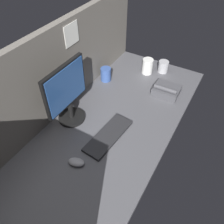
{
  "coord_description": "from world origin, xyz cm",
  "views": [
    {
      "loc": [
        -87.6,
        -53.85,
        112.15
      ],
      "look_at": [
        -3.13,
        0.0,
        14.0
      ],
      "focal_mm": 36.58,
      "sensor_mm": 36.0,
      "label": 1
    }
  ],
  "objects_px": {
    "monitor": "(67,93)",
    "mouse": "(77,162)",
    "keyboard": "(108,136)",
    "mug_ceramic_white": "(148,66)",
    "mug_steel": "(163,67)",
    "mug_ceramic_blue": "(106,74)",
    "desk_phone": "(166,90)"
  },
  "relations": [
    {
      "from": "monitor",
      "to": "mouse",
      "type": "distance_m",
      "value": 0.43
    },
    {
      "from": "monitor",
      "to": "keyboard",
      "type": "xyz_separation_m",
      "value": [
        -0.01,
        -0.3,
        -0.21
      ]
    },
    {
      "from": "mug_ceramic_white",
      "to": "mug_steel",
      "type": "distance_m",
      "value": 0.14
    },
    {
      "from": "mug_ceramic_white",
      "to": "mouse",
      "type": "bearing_deg",
      "value": -178.29
    },
    {
      "from": "keyboard",
      "to": "mug_steel",
      "type": "distance_m",
      "value": 0.85
    },
    {
      "from": "monitor",
      "to": "keyboard",
      "type": "bearing_deg",
      "value": -92.61
    },
    {
      "from": "mug_ceramic_blue",
      "to": "keyboard",
      "type": "bearing_deg",
      "value": -147.24
    },
    {
      "from": "monitor",
      "to": "mug_steel",
      "type": "xyz_separation_m",
      "value": [
        0.84,
        -0.33,
        -0.17
      ]
    },
    {
      "from": "mug_ceramic_white",
      "to": "mug_steel",
      "type": "height_order",
      "value": "mug_ceramic_white"
    },
    {
      "from": "mouse",
      "to": "mug_steel",
      "type": "xyz_separation_m",
      "value": [
        1.12,
        -0.08,
        0.03
      ]
    },
    {
      "from": "monitor",
      "to": "mouse",
      "type": "height_order",
      "value": "monitor"
    },
    {
      "from": "mug_steel",
      "to": "mug_ceramic_blue",
      "type": "distance_m",
      "value": 0.5
    },
    {
      "from": "monitor",
      "to": "mouse",
      "type": "relative_size",
      "value": 4.29
    },
    {
      "from": "keyboard",
      "to": "desk_phone",
      "type": "distance_m",
      "value": 0.61
    },
    {
      "from": "monitor",
      "to": "mouse",
      "type": "xyz_separation_m",
      "value": [
        -0.28,
        -0.26,
        -0.21
      ]
    },
    {
      "from": "keyboard",
      "to": "mug_ceramic_white",
      "type": "distance_m",
      "value": 0.78
    },
    {
      "from": "mug_ceramic_white",
      "to": "desk_phone",
      "type": "relative_size",
      "value": 0.66
    },
    {
      "from": "mug_ceramic_white",
      "to": "desk_phone",
      "type": "bearing_deg",
      "value": -127.23
    },
    {
      "from": "mouse",
      "to": "mug_ceramic_white",
      "type": "height_order",
      "value": "mug_ceramic_white"
    },
    {
      "from": "mug_steel",
      "to": "desk_phone",
      "type": "distance_m",
      "value": 0.3
    },
    {
      "from": "mug_ceramic_white",
      "to": "mug_steel",
      "type": "relative_size",
      "value": 1.32
    },
    {
      "from": "keyboard",
      "to": "desk_phone",
      "type": "xyz_separation_m",
      "value": [
        0.59,
        -0.16,
        0.02
      ]
    },
    {
      "from": "keyboard",
      "to": "mug_ceramic_blue",
      "type": "xyz_separation_m",
      "value": [
        0.51,
        0.33,
        0.05
      ]
    },
    {
      "from": "keyboard",
      "to": "monitor",
      "type": "bearing_deg",
      "value": 92.5
    },
    {
      "from": "mug_steel",
      "to": "monitor",
      "type": "bearing_deg",
      "value": 158.33
    },
    {
      "from": "mug_steel",
      "to": "desk_phone",
      "type": "height_order",
      "value": "mug_steel"
    },
    {
      "from": "mouse",
      "to": "mug_ceramic_white",
      "type": "relative_size",
      "value": 0.75
    },
    {
      "from": "mug_ceramic_white",
      "to": "mug_ceramic_blue",
      "type": "bearing_deg",
      "value": 136.9
    },
    {
      "from": "mug_steel",
      "to": "mug_ceramic_blue",
      "type": "height_order",
      "value": "mug_ceramic_blue"
    },
    {
      "from": "mug_steel",
      "to": "desk_phone",
      "type": "xyz_separation_m",
      "value": [
        -0.26,
        -0.13,
        -0.02
      ]
    },
    {
      "from": "mouse",
      "to": "mug_steel",
      "type": "relative_size",
      "value": 0.98
    },
    {
      "from": "mouse",
      "to": "desk_phone",
      "type": "bearing_deg",
      "value": -30.04
    }
  ]
}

